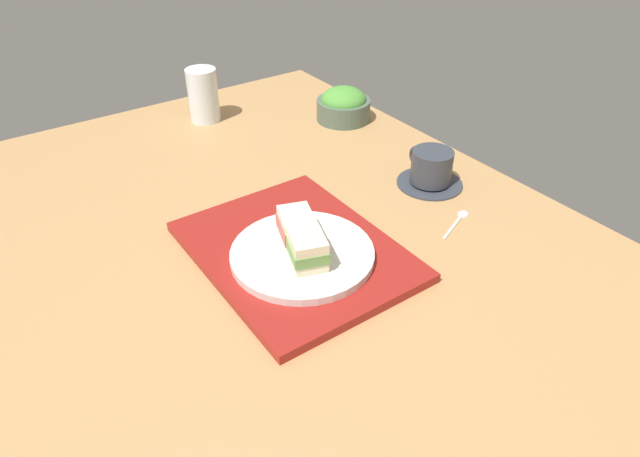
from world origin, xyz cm
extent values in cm
cube|color=tan|center=(0.00, 0.00, -1.50)|extent=(140.00, 100.00, 3.00)
cube|color=maroon|center=(5.50, -0.87, 0.83)|extent=(38.41, 29.90, 1.66)
cylinder|color=silver|center=(8.56, -1.43, 2.35)|extent=(23.61, 23.61, 1.37)
cube|color=#EFE5C1|center=(5.66, -0.51, 3.79)|extent=(8.23, 7.18, 1.51)
cube|color=#B74C42|center=(5.66, -0.51, 5.66)|extent=(8.39, 7.57, 2.23)
cube|color=#EFE5C1|center=(5.66, -0.51, 7.53)|extent=(8.23, 7.18, 1.51)
cube|color=beige|center=(11.45, -2.35, 3.87)|extent=(8.23, 7.18, 1.66)
cube|color=#669347|center=(11.45, -2.35, 5.64)|extent=(8.67, 7.67, 1.89)
cube|color=beige|center=(11.45, -2.35, 7.42)|extent=(8.23, 7.18, 1.66)
cylinder|color=#4C6051|center=(-33.98, 38.98, 2.57)|extent=(13.20, 13.20, 5.14)
ellipsoid|color=#4C9338|center=(-33.98, 38.98, 5.14)|extent=(11.15, 11.15, 6.13)
cylinder|color=#333842|center=(1.49, 34.34, 0.40)|extent=(13.33, 13.33, 0.80)
cylinder|color=#333842|center=(1.49, 34.34, 4.12)|extent=(8.23, 8.23, 6.63)
cylinder|color=black|center=(1.49, 34.34, 7.03)|extent=(7.57, 7.57, 0.40)
torus|color=#333842|center=(-3.22, 34.71, 4.12)|extent=(4.56, 1.15, 4.51)
cylinder|color=silver|center=(-53.47, 10.84, 6.43)|extent=(7.38, 7.38, 12.87)
cube|color=silver|center=(14.97, 27.39, 0.25)|extent=(4.08, 8.94, 0.50)
ellipsoid|color=silver|center=(13.16, 31.77, 0.40)|extent=(2.92, 3.35, 0.80)
camera|label=1|loc=(69.62, -40.69, 58.63)|focal=31.55mm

